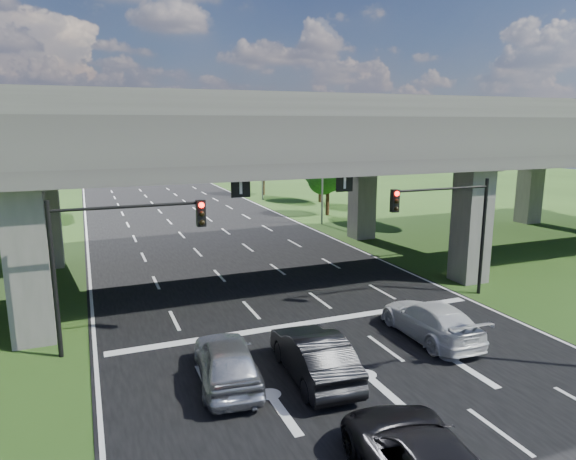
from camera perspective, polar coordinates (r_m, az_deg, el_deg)
ground at (r=20.19m, az=6.30°, el=-13.79°), size 160.00×160.00×0.00m
road at (r=28.76m, az=-3.14°, el=-5.81°), size 18.00×120.00×0.03m
overpass at (r=29.34m, az=-4.59°, el=10.22°), size 80.00×15.00×10.00m
signal_right at (r=26.31m, az=17.59°, el=1.36°), size 5.76×0.54×6.00m
signal_left at (r=20.47m, az=-18.76°, el=-1.56°), size 5.76×0.54×6.00m
streetlight_far at (r=44.30m, az=3.40°, el=8.05°), size 3.38×0.25×10.00m
streetlight_beyond at (r=59.15m, az=-3.28°, el=8.97°), size 3.38×0.25×10.00m
tree_left_near at (r=42.51m, az=-28.91°, el=5.07°), size 4.50×4.50×7.80m
tree_left_far at (r=58.27m, az=-26.15°, el=7.06°), size 4.80×4.80×8.32m
tree_right_near at (r=49.28m, az=4.52°, el=6.83°), size 4.20×4.20×7.28m
tree_right_mid at (r=57.78m, az=3.67°, el=7.24°), size 3.91×3.90×6.76m
tree_right_far at (r=63.62m, az=-2.75°, el=8.24°), size 4.50×4.50×7.80m
car_silver at (r=17.97m, az=-6.82°, el=-14.17°), size 2.49×5.01×1.64m
car_dark at (r=18.20m, az=2.87°, el=-13.71°), size 2.11×5.14×1.66m
car_white at (r=22.10m, az=15.55°, el=-9.62°), size 2.28×5.28×1.52m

